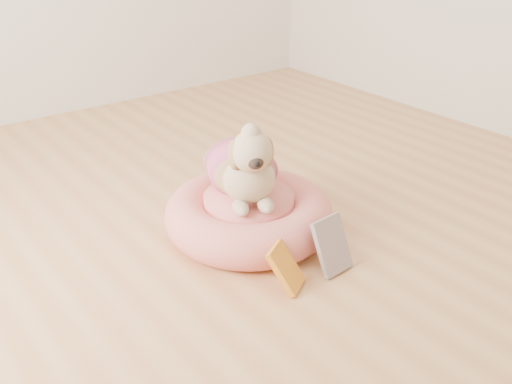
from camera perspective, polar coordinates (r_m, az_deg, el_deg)
floor at (r=2.34m, az=1.48°, el=-6.43°), size 4.50×4.50×0.00m
pet_bed at (r=2.45m, az=-0.71°, el=-2.29°), size 0.72×0.72×0.19m
dog at (r=2.33m, az=-1.27°, el=3.89°), size 0.52×0.60×0.37m
book_yellow at (r=2.12m, az=2.99°, el=-7.60°), size 0.17×0.17×0.17m
book_white at (r=2.23m, az=7.60°, el=-5.31°), size 0.15×0.12×0.21m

